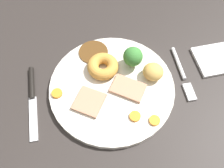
% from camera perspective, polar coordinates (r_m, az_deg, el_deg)
% --- Properties ---
extents(dining_table, '(1.20, 0.84, 0.04)m').
position_cam_1_polar(dining_table, '(0.60, 1.79, -1.57)').
color(dining_table, '#2B2623').
rests_on(dining_table, ground).
extents(dinner_plate, '(0.29, 0.29, 0.01)m').
position_cam_1_polar(dinner_plate, '(0.58, 0.00, -0.86)').
color(dinner_plate, silver).
rests_on(dinner_plate, dining_table).
extents(gravy_pool, '(0.07, 0.07, 0.00)m').
position_cam_1_polar(gravy_pool, '(0.63, -4.29, 7.30)').
color(gravy_pool, '#563819').
rests_on(gravy_pool, dinner_plate).
extents(meat_slice_main, '(0.09, 0.08, 0.01)m').
position_cam_1_polar(meat_slice_main, '(0.57, 3.71, -0.96)').
color(meat_slice_main, tan).
rests_on(meat_slice_main, dinner_plate).
extents(meat_slice_under, '(0.08, 0.08, 0.01)m').
position_cam_1_polar(meat_slice_under, '(0.55, -5.27, -4.04)').
color(meat_slice_under, tan).
rests_on(meat_slice_under, dinner_plate).
extents(yorkshire_pudding, '(0.07, 0.07, 0.03)m').
position_cam_1_polar(yorkshire_pudding, '(0.59, -2.10, 4.07)').
color(yorkshire_pudding, '#C68938').
rests_on(yorkshire_pudding, dinner_plate).
extents(roast_potato_left, '(0.06, 0.06, 0.04)m').
position_cam_1_polar(roast_potato_left, '(0.58, 9.40, 2.79)').
color(roast_potato_left, tan).
rests_on(roast_potato_left, dinner_plate).
extents(carrot_coin_front, '(0.02, 0.02, 0.01)m').
position_cam_1_polar(carrot_coin_front, '(0.54, 5.29, -7.37)').
color(carrot_coin_front, orange).
rests_on(carrot_coin_front, dinner_plate).
extents(carrot_coin_back, '(0.02, 0.02, 0.01)m').
position_cam_1_polar(carrot_coin_back, '(0.54, 9.73, -8.23)').
color(carrot_coin_back, orange).
rests_on(carrot_coin_back, dinner_plate).
extents(carrot_coin_side, '(0.02, 0.02, 0.01)m').
position_cam_1_polar(carrot_coin_side, '(0.57, -12.48, -2.09)').
color(carrot_coin_side, orange).
rests_on(carrot_coin_side, dinner_plate).
extents(broccoli_floret, '(0.05, 0.05, 0.06)m').
position_cam_1_polar(broccoli_floret, '(0.58, 4.80, 6.24)').
color(broccoli_floret, '#8CB766').
rests_on(broccoli_floret, dinner_plate).
extents(fork, '(0.02, 0.15, 0.01)m').
position_cam_1_polar(fork, '(0.63, 15.89, 2.10)').
color(fork, silver).
rests_on(fork, dining_table).
extents(knife, '(0.02, 0.19, 0.01)m').
position_cam_1_polar(knife, '(0.60, -17.79, -2.48)').
color(knife, black).
rests_on(knife, dining_table).
extents(folded_napkin, '(0.11, 0.09, 0.01)m').
position_cam_1_polar(folded_napkin, '(0.68, 23.00, 5.31)').
color(folded_napkin, white).
rests_on(folded_napkin, dining_table).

